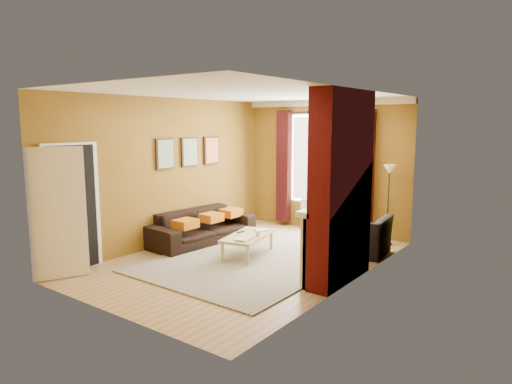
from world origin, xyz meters
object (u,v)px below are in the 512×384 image
armchair (356,235)px  floor_lamp (389,182)px  sofa (202,226)px  coffee_table (248,237)px  wicker_stool (344,225)px

armchair → floor_lamp: 1.30m
sofa → coffee_table: size_ratio=1.74×
wicker_stool → floor_lamp: bearing=0.0°
floor_lamp → wicker_stool: bearing=-180.0°
armchair → floor_lamp: size_ratio=0.69×
coffee_table → armchair: bearing=27.8°
coffee_table → floor_lamp: bearing=39.6°
armchair → wicker_stool: 1.16m
coffee_table → wicker_stool: 2.35m
floor_lamp → sofa: bearing=-146.0°
sofa → floor_lamp: bearing=-50.5°
coffee_table → wicker_stool: size_ratio=2.52×
armchair → wicker_stool: bearing=-59.9°
armchair → coffee_table: 1.94m
wicker_stool → floor_lamp: 1.31m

